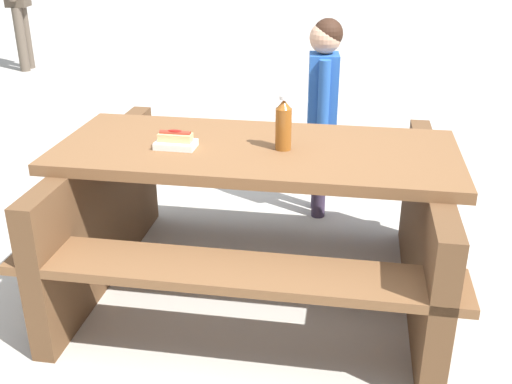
# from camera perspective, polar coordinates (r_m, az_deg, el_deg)

# --- Properties ---
(ground_plane) EXTENTS (30.00, 30.00, 0.00)m
(ground_plane) POSITION_cam_1_polar(r_m,az_deg,el_deg) (3.07, 0.00, -8.98)
(ground_plane) COLOR #B7B2A8
(ground_plane) RESTS_ON ground
(picnic_table) EXTENTS (1.88, 1.50, 0.75)m
(picnic_table) POSITION_cam_1_polar(r_m,az_deg,el_deg) (2.86, 0.00, -1.47)
(picnic_table) COLOR brown
(picnic_table) RESTS_ON ground
(soda_bottle) EXTENTS (0.07, 0.07, 0.24)m
(soda_bottle) POSITION_cam_1_polar(r_m,az_deg,el_deg) (2.67, 2.60, 6.32)
(soda_bottle) COLOR brown
(soda_bottle) RESTS_ON picnic_table
(hotdog_tray) EXTENTS (0.18, 0.12, 0.08)m
(hotdog_tray) POSITION_cam_1_polar(r_m,az_deg,el_deg) (2.74, -7.55, 4.77)
(hotdog_tray) COLOR white
(hotdog_tray) RESTS_ON picnic_table
(child_in_coat) EXTENTS (0.20, 0.29, 1.19)m
(child_in_coat) POSITION_cam_1_polar(r_m,az_deg,el_deg) (3.60, 6.32, 9.15)
(child_in_coat) COLOR #3F334C
(child_in_coat) RESTS_ON ground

